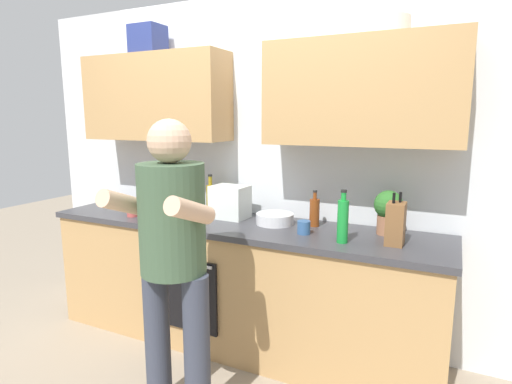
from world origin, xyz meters
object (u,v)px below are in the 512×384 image
bottle_syrup (189,202)px  knife_block (396,223)px  bottle_soda (343,220)px  cup_coffee (200,213)px  bottle_vinegar (315,212)px  cup_tea (304,227)px  cup_ceramic (133,210)px  mixing_bowl (275,219)px  grocery_bag_produce (230,202)px  person_standing (173,249)px  bottle_water (150,200)px  potted_herb (388,210)px  bottle_oil (211,197)px

bottle_syrup → knife_block: 1.52m
bottle_soda → knife_block: bearing=18.8°
knife_block → cup_coffee: bearing=179.4°
bottle_vinegar → cup_tea: (-0.00, -0.21, -0.06)m
cup_ceramic → mixing_bowl: cup_ceramic is taller
knife_block → grocery_bag_produce: 1.18m
cup_tea → cup_coffee: cup_coffee is taller
cup_tea → cup_coffee: 0.80m
bottle_vinegar → bottle_soda: (0.26, -0.29, 0.04)m
person_standing → cup_coffee: bearing=114.0°
bottle_water → cup_ceramic: bearing=-179.2°
bottle_soda → cup_coffee: bearing=174.1°
grocery_bag_produce → cup_ceramic: bearing=-158.0°
bottle_vinegar → cup_coffee: (-0.80, -0.18, -0.05)m
cup_tea → potted_herb: potted_herb is taller
mixing_bowl → grocery_bag_produce: grocery_bag_produce is taller
bottle_vinegar → bottle_soda: 0.39m
bottle_oil → cup_ceramic: size_ratio=3.11×
mixing_bowl → bottle_oil: bearing=168.5°
bottle_syrup → bottle_water: 0.29m
bottle_oil → cup_tea: (0.86, -0.27, -0.07)m
bottle_syrup → potted_herb: bearing=3.3°
person_standing → bottle_syrup: bearing=120.0°
cup_ceramic → grocery_bag_produce: grocery_bag_produce is taller
cup_ceramic → grocery_bag_produce: 0.73m
person_standing → cup_tea: bearing=58.8°
bottle_water → bottle_vinegar: bottle_water is taller
grocery_bag_produce → person_standing: bearing=-79.2°
person_standing → potted_herb: bearing=46.2°
cup_tea → cup_ceramic: (-1.30, -0.10, 0.01)m
cup_ceramic → potted_herb: size_ratio=0.34×
cup_ceramic → potted_herb: bearing=10.3°
bottle_vinegar → cup_ceramic: (-1.30, -0.32, -0.05)m
bottle_vinegar → cup_tea: bottle_vinegar is taller
bottle_syrup → bottle_soda: 1.25m
bottle_vinegar → bottle_soda: size_ratio=0.78×
bottle_syrup → cup_coffee: 0.20m
person_standing → cup_ceramic: size_ratio=17.11×
bottle_soda → cup_ceramic: 1.57m
bottle_soda → cup_coffee: bottle_soda is taller
bottle_soda → knife_block: bottle_soda is taller
bottle_oil → potted_herb: bottle_oil is taller
mixing_bowl → person_standing: bearing=-102.0°
bottle_water → grocery_bag_produce: bearing=28.2°
cup_tea → bottle_syrup: bearing=171.9°
mixing_bowl → bottle_syrup: bearing=-178.9°
bottle_vinegar → cup_coffee: bottle_vinegar is taller
knife_block → potted_herb: (-0.07, 0.20, 0.03)m
cup_ceramic → mixing_bowl: (1.04, 0.25, -0.01)m
bottle_soda → potted_herb: 0.36m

